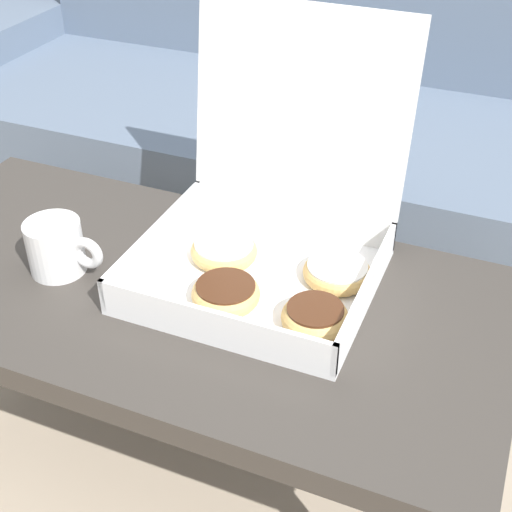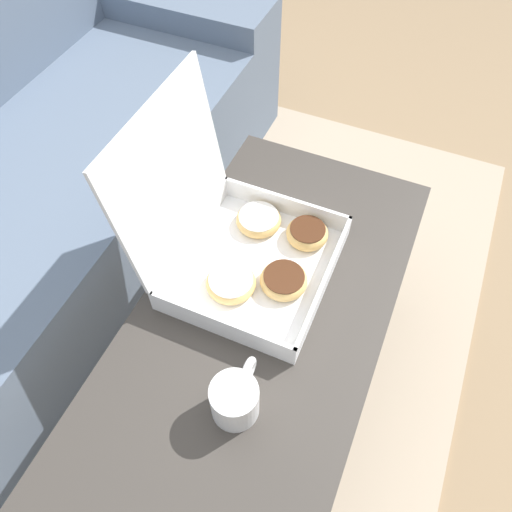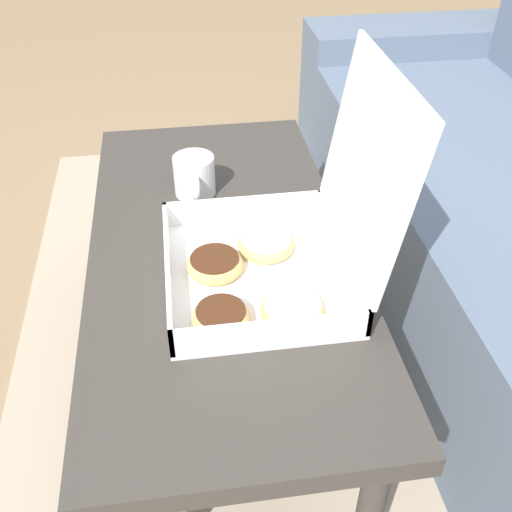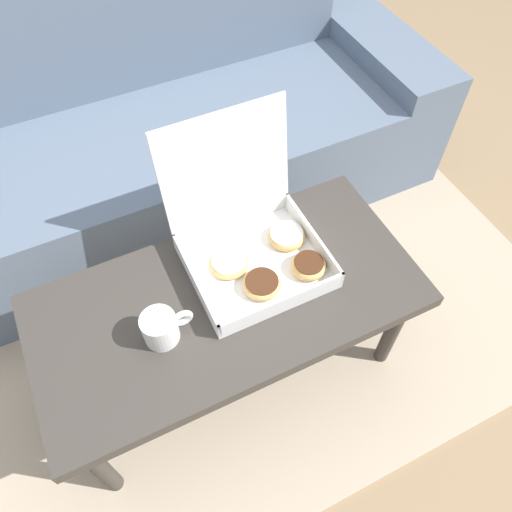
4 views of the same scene
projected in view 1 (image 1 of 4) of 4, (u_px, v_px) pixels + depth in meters
The scene contains 6 objects.
ground_plane at pixel (202, 447), 1.39m from camera, with size 12.00×12.00×0.00m, color #937756.
area_rug at pixel (260, 348), 1.61m from camera, with size 2.37×1.72×0.01m, color tan.
couch at pixel (333, 145), 1.81m from camera, with size 2.25×0.77×0.85m.
coffee_table at pixel (178, 309), 1.13m from camera, with size 1.03×0.50×0.43m.
pastry_box at pixel (273, 239), 1.09m from camera, with size 0.36×0.37×0.38m.
coffee_mug at pixel (57, 247), 1.11m from camera, with size 0.13×0.09×0.09m.
Camera 1 is at (0.45, -0.81, 1.10)m, focal length 50.00 mm.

